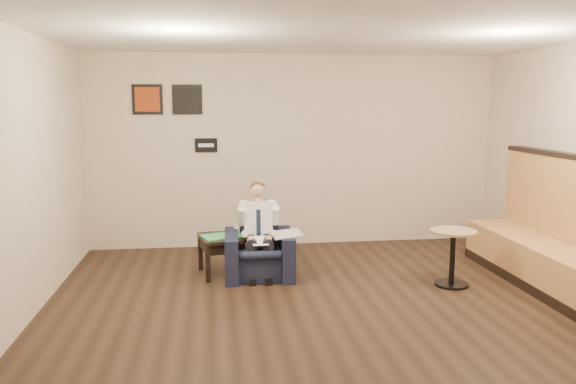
{
  "coord_description": "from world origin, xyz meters",
  "views": [
    {
      "loc": [
        -1.21,
        -5.17,
        2.1
      ],
      "look_at": [
        -0.35,
        1.2,
        1.08
      ],
      "focal_mm": 35.0,
      "sensor_mm": 36.0,
      "label": 1
    }
  ],
  "objects": [
    {
      "name": "ground",
      "position": [
        0.0,
        0.0,
        0.0
      ],
      "size": [
        6.0,
        6.0,
        0.0
      ],
      "primitive_type": "plane",
      "color": "black",
      "rests_on": "ground"
    },
    {
      "name": "wall_back",
      "position": [
        0.0,
        3.0,
        1.4
      ],
      "size": [
        6.0,
        0.02,
        2.8
      ],
      "primitive_type": "cube",
      "color": "beige",
      "rests_on": "ground"
    },
    {
      "name": "wall_front",
      "position": [
        0.0,
        -3.0,
        1.4
      ],
      "size": [
        6.0,
        0.02,
        2.8
      ],
      "primitive_type": "cube",
      "color": "beige",
      "rests_on": "ground"
    },
    {
      "name": "wall_left",
      "position": [
        -3.0,
        0.0,
        1.4
      ],
      "size": [
        0.02,
        6.0,
        2.8
      ],
      "primitive_type": "cube",
      "color": "beige",
      "rests_on": "ground"
    },
    {
      "name": "ceiling",
      "position": [
        0.0,
        0.0,
        2.8
      ],
      "size": [
        6.0,
        6.0,
        0.02
      ],
      "primitive_type": "cube",
      "color": "white",
      "rests_on": "wall_back"
    },
    {
      "name": "seating_sign",
      "position": [
        -1.3,
        2.98,
        1.5
      ],
      "size": [
        0.32,
        0.02,
        0.2
      ],
      "primitive_type": "cube",
      "color": "black",
      "rests_on": "wall_back"
    },
    {
      "name": "art_print_left",
      "position": [
        -2.1,
        2.98,
        2.15
      ],
      "size": [
        0.42,
        0.03,
        0.42
      ],
      "primitive_type": "cube",
      "color": "#903211",
      "rests_on": "wall_back"
    },
    {
      "name": "art_print_right",
      "position": [
        -1.55,
        2.98,
        2.15
      ],
      "size": [
        0.42,
        0.03,
        0.42
      ],
      "primitive_type": "cube",
      "color": "black",
      "rests_on": "wall_back"
    },
    {
      "name": "armchair",
      "position": [
        -0.67,
        1.47,
        0.4
      ],
      "size": [
        0.85,
        0.85,
        0.8
      ],
      "primitive_type": "cube",
      "rotation": [
        0.0,
        0.0,
        -0.03
      ],
      "color": "black",
      "rests_on": "ground"
    },
    {
      "name": "seated_man",
      "position": [
        -0.68,
        1.36,
        0.55
      ],
      "size": [
        0.54,
        0.8,
        1.09
      ],
      "primitive_type": null,
      "rotation": [
        0.0,
        0.0,
        -0.03
      ],
      "color": "silver",
      "rests_on": "armchair"
    },
    {
      "name": "lap_papers",
      "position": [
        -0.68,
        1.27,
        0.49
      ],
      "size": [
        0.19,
        0.27,
        0.01
      ],
      "primitive_type": "cube",
      "rotation": [
        0.0,
        0.0,
        0.04
      ],
      "color": "white",
      "rests_on": "seated_man"
    },
    {
      "name": "newspaper",
      "position": [
        -0.34,
        1.37,
        0.54
      ],
      "size": [
        0.35,
        0.44,
        0.01
      ],
      "primitive_type": "cube",
      "rotation": [
        0.0,
        0.0,
        0.02
      ],
      "color": "silver",
      "rests_on": "armchair"
    },
    {
      "name": "side_table",
      "position": [
        -1.08,
        1.6,
        0.24
      ],
      "size": [
        0.69,
        0.69,
        0.48
      ],
      "primitive_type": "cube",
      "rotation": [
        0.0,
        0.0,
        0.19
      ],
      "color": "black",
      "rests_on": "ground"
    },
    {
      "name": "green_folder",
      "position": [
        -1.11,
        1.57,
        0.49
      ],
      "size": [
        0.57,
        0.48,
        0.01
      ],
      "primitive_type": "cube",
      "rotation": [
        0.0,
        0.0,
        0.33
      ],
      "color": "green",
      "rests_on": "side_table"
    },
    {
      "name": "coffee_mug",
      "position": [
        -0.92,
        1.76,
        0.53
      ],
      "size": [
        0.1,
        0.1,
        0.1
      ],
      "primitive_type": "cylinder",
      "rotation": [
        0.0,
        0.0,
        0.19
      ],
      "color": "white",
      "rests_on": "side_table"
    },
    {
      "name": "smartphone",
      "position": [
        -1.06,
        1.78,
        0.49
      ],
      "size": [
        0.15,
        0.08,
        0.01
      ],
      "primitive_type": "cube",
      "rotation": [
        0.0,
        0.0,
        0.01
      ],
      "color": "black",
      "rests_on": "side_table"
    },
    {
      "name": "banquette",
      "position": [
        2.59,
        0.53,
        0.75
      ],
      "size": [
        0.7,
        2.93,
        1.5
      ],
      "primitive_type": "cube",
      "color": "#AD7A43",
      "rests_on": "ground"
    },
    {
      "name": "cafe_table",
      "position": [
        1.52,
        0.8,
        0.33
      ],
      "size": [
        0.66,
        0.66,
        0.66
      ],
      "primitive_type": "cylinder",
      "rotation": [
        0.0,
        0.0,
        -0.28
      ],
      "color": "#A07F57",
      "rests_on": "ground"
    }
  ]
}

